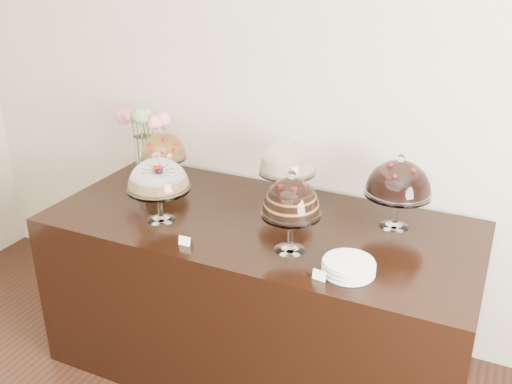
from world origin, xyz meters
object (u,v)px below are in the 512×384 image
at_px(display_counter, 260,295).
at_px(cake_stand_dark_choco, 399,181).
at_px(cake_stand_cheesecake, 287,160).
at_px(flower_vase, 143,131).
at_px(plate_stack, 349,267).
at_px(cake_stand_choco_layer, 291,200).
at_px(cake_stand_fruit_tart, 163,148).
at_px(cake_stand_sugar_sponge, 158,177).

distance_m(display_counter, cake_stand_dark_choco, 0.97).
bearing_deg(display_counter, cake_stand_cheesecake, 79.93).
bearing_deg(flower_vase, plate_stack, -22.16).
distance_m(cake_stand_choco_layer, cake_stand_dark_choco, 0.59).
bearing_deg(cake_stand_fruit_tart, cake_stand_sugar_sponge, -59.03).
bearing_deg(flower_vase, cake_stand_cheesecake, -3.00).
relative_size(cake_stand_fruit_tart, plate_stack, 1.52).
bearing_deg(cake_stand_sugar_sponge, flower_vase, 131.38).
distance_m(cake_stand_sugar_sponge, cake_stand_fruit_tart, 0.51).
relative_size(display_counter, plate_stack, 9.88).
relative_size(cake_stand_sugar_sponge, cake_stand_fruit_tart, 1.08).
bearing_deg(cake_stand_cheesecake, cake_stand_fruit_tart, -179.11).
bearing_deg(cake_stand_fruit_tart, cake_stand_dark_choco, -0.17).
relative_size(cake_stand_choco_layer, cake_stand_dark_choco, 1.03).
distance_m(cake_stand_cheesecake, cake_stand_dark_choco, 0.59).
xyz_separation_m(flower_vase, plate_stack, (1.47, -0.60, -0.24)).
height_order(cake_stand_choco_layer, cake_stand_fruit_tart, cake_stand_choco_layer).
distance_m(display_counter, cake_stand_fruit_tart, 1.01).
bearing_deg(cake_stand_choco_layer, display_counter, 139.46).
bearing_deg(cake_stand_dark_choco, flower_vase, 177.55).
bearing_deg(display_counter, cake_stand_sugar_sponge, -156.57).
distance_m(display_counter, plate_stack, 0.79).
height_order(cake_stand_choco_layer, flower_vase, flower_vase).
xyz_separation_m(cake_stand_choco_layer, cake_stand_fruit_tart, (-0.98, 0.45, -0.04)).
xyz_separation_m(display_counter, flower_vase, (-0.91, 0.30, 0.72)).
relative_size(cake_stand_dark_choco, cake_stand_fruit_tart, 1.13).
xyz_separation_m(cake_stand_dark_choco, flower_vase, (-1.54, 0.07, 0.02)).
xyz_separation_m(cake_stand_sugar_sponge, plate_stack, (1.03, -0.10, -0.20)).
relative_size(cake_stand_cheesecake, cake_stand_dark_choco, 1.02).
xyz_separation_m(cake_stand_sugar_sponge, cake_stand_dark_choco, (1.10, 0.43, 0.01)).
height_order(display_counter, cake_stand_fruit_tart, cake_stand_fruit_tart).
relative_size(display_counter, cake_stand_cheesecake, 5.65).
relative_size(display_counter, cake_stand_choco_layer, 5.59).
distance_m(flower_vase, plate_stack, 1.60).
height_order(cake_stand_cheesecake, cake_stand_fruit_tart, cake_stand_cheesecake).
bearing_deg(display_counter, plate_stack, -28.37).
height_order(cake_stand_sugar_sponge, cake_stand_cheesecake, cake_stand_cheesecake).
relative_size(cake_stand_choco_layer, flower_vase, 0.88).
xyz_separation_m(display_counter, plate_stack, (0.56, -0.30, 0.48)).
bearing_deg(cake_stand_sugar_sponge, plate_stack, -5.43).
bearing_deg(flower_vase, cake_stand_sugar_sponge, -48.62).
distance_m(cake_stand_sugar_sponge, flower_vase, 0.67).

